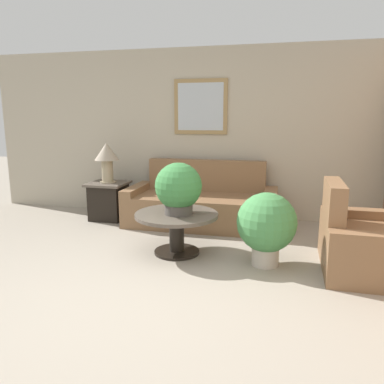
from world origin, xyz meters
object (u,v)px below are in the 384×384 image
(table_lamp, at_px, (107,156))
(potted_plant_on_table, at_px, (178,188))
(potted_plant_floor, at_px, (266,225))
(side_table, at_px, (109,200))
(armchair, at_px, (363,244))
(coffee_table, at_px, (177,224))
(couch_main, at_px, (202,205))

(table_lamp, relative_size, potted_plant_on_table, 1.04)
(table_lamp, xyz_separation_m, potted_plant_floor, (2.46, -1.33, -0.53))
(potted_plant_on_table, bearing_deg, side_table, 139.99)
(armchair, relative_size, coffee_table, 1.20)
(table_lamp, bearing_deg, couch_main, 1.68)
(couch_main, relative_size, armchair, 1.88)
(side_table, distance_m, table_lamp, 0.69)
(armchair, xyz_separation_m, coffee_table, (-2.00, 0.04, 0.06))
(potted_plant_on_table, relative_size, potted_plant_floor, 0.74)
(couch_main, bearing_deg, coffee_table, -91.47)
(side_table, bearing_deg, armchair, -19.91)
(couch_main, xyz_separation_m, armchair, (1.97, -1.29, 0.00))
(side_table, bearing_deg, coffee_table, -40.03)
(table_lamp, relative_size, potted_plant_floor, 0.77)
(coffee_table, height_order, table_lamp, table_lamp)
(potted_plant_on_table, bearing_deg, couch_main, 90.02)
(potted_plant_on_table, xyz_separation_m, potted_plant_floor, (0.99, -0.10, -0.33))
(table_lamp, bearing_deg, potted_plant_on_table, -40.01)
(couch_main, distance_m, potted_plant_floor, 1.70)
(armchair, distance_m, potted_plant_on_table, 2.03)
(coffee_table, distance_m, table_lamp, 1.98)
(armchair, xyz_separation_m, side_table, (-3.43, 1.24, 0.00))
(couch_main, bearing_deg, potted_plant_on_table, -89.98)
(couch_main, height_order, armchair, same)
(side_table, xyz_separation_m, table_lamp, (0.00, 0.00, 0.69))
(armchair, bearing_deg, side_table, 71.33)
(armchair, bearing_deg, potted_plant_floor, 96.36)
(potted_plant_on_table, bearing_deg, coffee_table, 140.87)
(side_table, height_order, potted_plant_on_table, potted_plant_on_table)
(side_table, height_order, table_lamp, table_lamp)
(coffee_table, xyz_separation_m, potted_plant_on_table, (0.03, -0.03, 0.43))
(coffee_table, distance_m, potted_plant_floor, 1.03)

